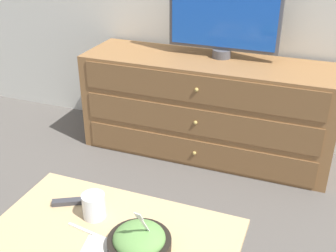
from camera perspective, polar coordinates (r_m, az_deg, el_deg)
The scene contains 8 objects.
ground_plane at distance 3.06m, azimuth 6.71°, elevation -1.05°, with size 12.00×12.00×0.00m, color #56514C.
dresser at distance 2.70m, azimuth 5.21°, elevation 2.52°, with size 1.57×0.47×0.63m.
tv at distance 2.57m, azimuth 7.64°, elevation 15.20°, with size 0.68×0.11×0.53m.
coffee_table at distance 1.57m, azimuth -7.39°, elevation -16.26°, with size 0.86×0.50×0.43m.
takeout_bowl at distance 1.45m, azimuth -3.91°, elevation -15.18°, with size 0.21×0.21×0.19m.
drink_cup at distance 1.58m, azimuth -9.99°, elevation -10.77°, with size 0.08×0.08×0.09m.
knife at distance 1.54m, azimuth -10.91°, elevation -13.82°, with size 0.17×0.04×0.01m.
remote_control at distance 1.68m, azimuth -12.60°, elevation -9.93°, with size 0.16×0.10×0.02m.
Camera 1 is at (0.62, -2.63, 1.44)m, focal length 45.00 mm.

